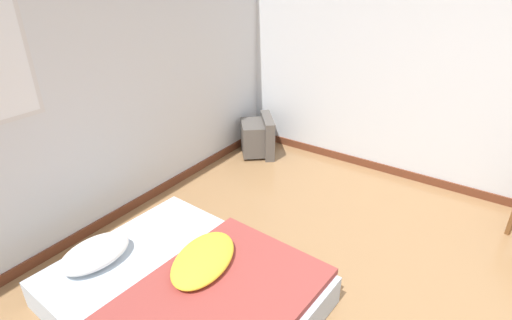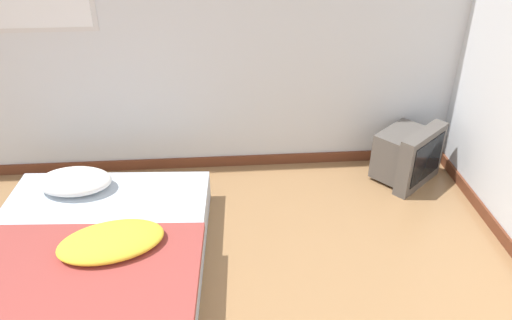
# 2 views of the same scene
# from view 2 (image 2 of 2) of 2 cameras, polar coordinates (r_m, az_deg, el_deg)

# --- Properties ---
(wall_back) EXTENTS (7.36, 0.08, 2.60)m
(wall_back) POSITION_cam_2_polar(r_m,az_deg,el_deg) (3.84, -13.70, 15.84)
(wall_back) COLOR silver
(wall_back) RESTS_ON ground_plane
(mattress_bed) EXTENTS (1.50, 1.79, 0.37)m
(mattress_bed) POSITION_cam_2_polar(r_m,az_deg,el_deg) (3.29, -18.66, -10.80)
(mattress_bed) COLOR silver
(mattress_bed) RESTS_ON ground_plane
(crt_tv) EXTENTS (0.61, 0.60, 0.47)m
(crt_tv) POSITION_cam_2_polar(r_m,az_deg,el_deg) (4.16, 16.96, 0.57)
(crt_tv) COLOR #56514C
(crt_tv) RESTS_ON ground_plane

